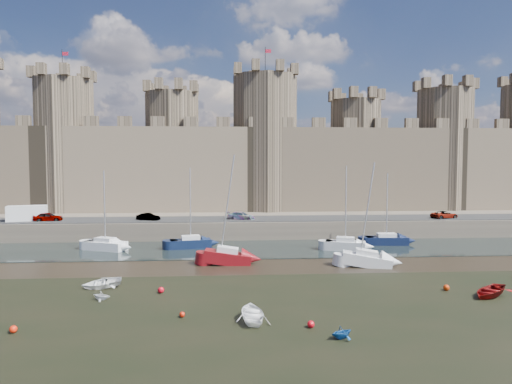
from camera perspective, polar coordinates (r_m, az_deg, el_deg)
ground at (r=33.28m, az=5.16°, el=-14.78°), size 160.00×160.00×0.00m
seaweed_patch at (r=27.73m, az=7.22°, el=-18.61°), size 70.00×34.00×0.01m
water_channel at (r=56.39m, az=1.27°, el=-7.11°), size 160.00×12.00×0.08m
quay at (r=91.79m, az=-0.77°, el=-2.22°), size 160.00×60.00×2.50m
road at (r=65.86m, az=0.49°, el=-3.36°), size 160.00×7.00×0.10m
castle at (r=79.32m, az=-0.75°, el=4.41°), size 108.50×11.00×29.00m
car_0 at (r=69.33m, az=-24.55°, el=-2.84°), size 3.89×1.91×1.28m
car_1 at (r=65.62m, az=-13.32°, el=-3.05°), size 3.42×2.11×1.06m
car_2 at (r=64.90m, az=-1.87°, el=-2.99°), size 4.25×2.67×1.15m
car_3 at (r=71.66m, az=22.48°, el=-2.66°), size 4.35×2.90×1.11m
van at (r=70.55m, az=-26.70°, el=-2.42°), size 5.35×3.13×2.19m
sailboat_0 at (r=58.13m, az=-18.32°, el=-6.24°), size 5.51×3.86×9.61m
sailboat_1 at (r=57.04m, az=-8.18°, el=-6.25°), size 5.21×2.79×9.91m
sailboat_2 at (r=56.09m, az=11.11°, el=-6.43°), size 5.03×3.20×10.13m
sailboat_3 at (r=61.34m, az=15.99°, el=-5.72°), size 5.41×2.52×9.19m
sailboat_4 at (r=48.02m, az=-3.55°, el=-8.04°), size 5.00×2.21×11.44m
sailboat_5 at (r=48.30m, az=13.67°, el=-8.14°), size 5.24×2.99×10.64m
dinghy_1 at (r=28.92m, az=10.66°, el=-16.89°), size 1.84×1.75×0.76m
dinghy_2 at (r=31.43m, az=-0.42°, el=-15.23°), size 2.43×3.32×0.67m
dinghy_3 at (r=37.74m, az=-18.75°, el=-12.17°), size 1.47×1.31×0.70m
dinghy_4 at (r=41.01m, az=27.14°, el=-11.10°), size 4.29×4.02×0.72m
dinghy_6 at (r=41.23m, az=-18.73°, el=-10.86°), size 3.61×2.88×0.67m
buoy_0 at (r=32.54m, az=-9.22°, el=-14.88°), size 0.39×0.39×0.39m
buoy_1 at (r=38.46m, az=-11.80°, el=-11.91°), size 0.51×0.51×0.51m
buoy_2 at (r=30.43m, az=6.88°, el=-16.09°), size 0.47×0.47×0.47m
buoy_4 at (r=33.02m, az=-28.07°, el=-14.90°), size 0.47×0.47×0.47m
buoy_5 at (r=41.49m, az=22.70°, el=-10.97°), size 0.50×0.50×0.50m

